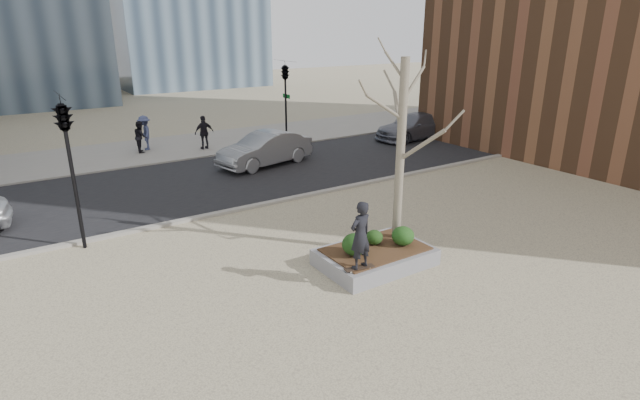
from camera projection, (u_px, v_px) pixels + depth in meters
ground at (345, 274)px, 13.24m from camera, size 120.00×120.00×0.00m
street at (207, 181)px, 21.14m from camera, size 60.00×8.00×0.02m
far_sidewalk at (159, 149)px, 26.67m from camera, size 60.00×6.00×0.02m
planter at (375, 257)px, 13.69m from camera, size 3.00×2.00×0.45m
planter_mulch at (375, 249)px, 13.60m from camera, size 2.70×1.70×0.04m
sycamore_tree at (402, 123)px, 13.27m from camera, size 2.80×2.80×6.60m
shrub_left at (355, 244)px, 13.13m from camera, size 0.69×0.69×0.59m
shrub_middle at (374, 237)px, 13.80m from camera, size 0.48×0.48×0.41m
shrub_right at (403, 236)px, 13.74m from camera, size 0.62×0.62×0.53m
skateboard at (359, 269)px, 12.47m from camera, size 0.80×0.34×0.08m
skateboarder at (360, 235)px, 12.17m from camera, size 0.69×0.50×1.74m
car_silver at (265, 149)px, 23.34m from camera, size 4.90×2.57×1.54m
car_third at (414, 126)px, 28.88m from camera, size 5.04×2.16×1.45m
pedestrian_a at (141, 137)px, 25.74m from camera, size 0.72×0.87×1.62m
pedestrian_b at (145, 133)px, 26.18m from camera, size 0.85×1.26×1.81m
pedestrian_c at (204, 132)px, 26.38m from camera, size 1.06×0.48×1.77m
traffic_light_near at (73, 175)px, 14.08m from camera, size 0.60×2.48×4.50m
traffic_light_far at (286, 103)px, 27.40m from camera, size 0.60×2.48×4.50m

